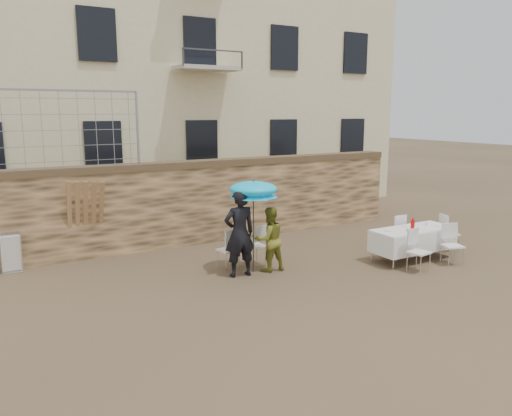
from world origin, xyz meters
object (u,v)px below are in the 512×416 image
soda_bottle (413,225)px  table_chair_front_left (419,251)px  couple_chair_left (228,249)px  table_chair_side (449,233)px  man_suit (239,233)px  table_chair_back (395,232)px  umbrella (253,192)px  woman_dress (269,239)px  chair_stack_right (11,252)px  banquet_table (413,230)px  table_chair_front_right (453,245)px  couple_chair_right (255,245)px

soda_bottle → table_chair_front_left: soda_bottle is taller
couple_chair_left → table_chair_side: bearing=157.8°
man_suit → table_chair_back: (4.40, -0.17, -0.48)m
table_chair_side → man_suit: bearing=99.5°
umbrella → table_chair_back: (4.00, -0.27, -1.33)m
woman_dress → chair_stack_right: woman_dress is taller
table_chair_back → chair_stack_right: 9.19m
umbrella → couple_chair_left: 1.46m
table_chair_front_left → chair_stack_right: (-7.90, 4.49, -0.02)m
table_chair_front_left → table_chair_side: bearing=13.4°
man_suit → banquet_table: size_ratio=0.91×
couple_chair_left → table_chair_side: same height
woman_dress → table_chair_back: bearing=179.7°
couple_chair_left → table_chair_front_right: bearing=146.2°
table_chair_back → table_chair_side: 1.39m
man_suit → woman_dress: (0.75, 0.00, -0.23)m
woman_dress → banquet_table: 3.58m
couple_chair_left → table_chair_back: size_ratio=1.00×
couple_chair_right → banquet_table: couple_chair_right is taller
table_chair_side → chair_stack_right: (-9.90, 3.64, -0.02)m
table_chair_back → chair_stack_right: (-8.70, 2.94, -0.02)m
woman_dress → umbrella: size_ratio=0.76×
couple_chair_right → table_chair_back: 3.77m
man_suit → banquet_table: man_suit is taller
table_chair_front_right → banquet_table: bearing=142.1°
soda_bottle → chair_stack_right: bearing=154.9°
umbrella → table_chair_side: size_ratio=2.01×
soda_bottle → table_chair_side: size_ratio=0.27×
man_suit → table_chair_back: 4.43m
chair_stack_right → umbrella: bearing=-29.6°
table_chair_front_left → table_chair_back: same height
table_chair_front_right → table_chair_back: bearing=119.4°
couple_chair_right → soda_bottle: (3.30, -1.67, 0.43)m
couple_chair_right → woman_dress: bearing=85.5°
soda_bottle → chair_stack_right: size_ratio=0.28×
couple_chair_right → table_chair_back: same height
couple_chair_right → soda_bottle: size_ratio=3.69×
table_chair_side → chair_stack_right: size_ratio=1.04×
table_chair_back → table_chair_side: bearing=150.6°
man_suit → chair_stack_right: (-4.30, 2.77, -0.50)m
man_suit → soda_bottle: man_suit is taller
couple_chair_right → table_chair_side: size_ratio=1.00×
man_suit → table_chair_side: size_ratio=1.99×
chair_stack_right → soda_bottle: bearing=-25.1°
couple_chair_right → table_chair_back: bearing=159.4°
woman_dress → table_chair_front_right: size_ratio=1.52×
man_suit → umbrella: 0.95m
woman_dress → banquet_table: woman_dress is taller
couple_chair_left → banquet_table: couple_chair_left is taller
table_chair_front_left → chair_stack_right: size_ratio=1.04×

